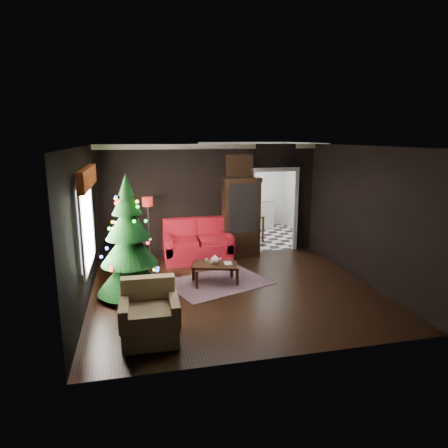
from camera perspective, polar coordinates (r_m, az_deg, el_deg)
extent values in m
plane|color=black|center=(7.92, 1.46, -9.55)|extent=(5.50, 5.50, 0.00)
plane|color=white|center=(7.34, 1.58, 11.16)|extent=(5.50, 5.50, 0.00)
plane|color=black|center=(9.90, -2.05, 3.37)|extent=(5.50, 0.00, 5.50)
plane|color=black|center=(5.20, 8.34, -5.25)|extent=(5.50, 0.00, 5.50)
plane|color=black|center=(7.34, -19.77, -0.61)|extent=(0.00, 5.50, 5.50)
plane|color=black|center=(8.59, 19.59, 1.24)|extent=(0.00, 5.50, 5.50)
cube|color=white|center=(7.52, -19.33, 0.11)|extent=(0.05, 1.60, 1.40)
cube|color=#A7421F|center=(7.39, -19.17, 6.37)|extent=(0.12, 2.10, 0.35)
plane|color=silver|center=(12.02, 4.65, -1.83)|extent=(3.00, 3.00, 0.00)
cube|color=white|center=(13.10, 2.88, 6.93)|extent=(0.70, 0.06, 0.70)
cube|color=black|center=(8.30, -0.90, -8.43)|extent=(2.35, 2.04, 0.01)
cylinder|color=silver|center=(8.30, -2.54, -5.22)|extent=(0.09, 0.09, 0.06)
cylinder|color=silver|center=(8.19, -1.76, -5.43)|extent=(0.09, 0.09, 0.07)
imported|color=#7C654A|center=(8.11, 0.04, -5.06)|extent=(0.16, 0.03, 0.21)
cylinder|color=white|center=(10.29, 8.83, 9.07)|extent=(0.32, 0.32, 0.06)
cube|color=#9F6539|center=(9.93, 2.26, 8.33)|extent=(0.62, 0.05, 0.52)
cube|color=silver|center=(13.05, 3.11, 1.35)|extent=(1.80, 0.60, 0.90)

